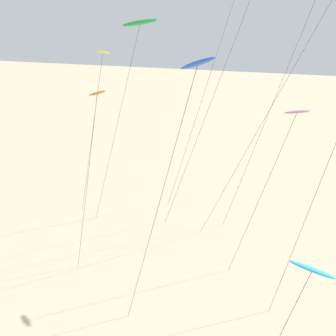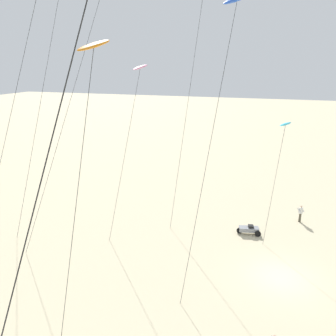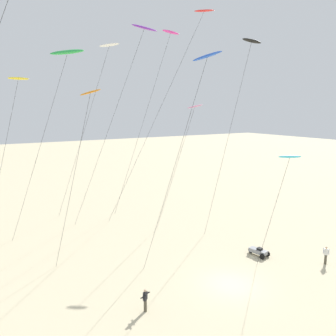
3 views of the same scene
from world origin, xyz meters
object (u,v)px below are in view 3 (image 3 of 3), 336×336
Objects in this scene: kite_white at (108,48)px; kite_flyer_nearest at (145,300)px; kite_purple at (144,30)px; beach_buggy at (259,251)px; kite_pink at (194,110)px; kite_black at (250,46)px; kite_green at (67,53)px; kite_red at (202,15)px; kite_orange at (89,97)px; kite_cyan at (289,158)px; kite_blue at (206,59)px; kite_flyer_middle at (326,255)px; kite_magenta at (169,37)px; kite_yellow at (17,82)px.

kite_flyer_nearest is (-6.28, -21.74, -20.45)m from kite_white.
beach_buggy is (4.48, -14.84, -22.43)m from kite_purple.
kite_pink is 8.66× the size of kite_flyer_nearest.
kite_pink is (-4.04, 4.36, -6.62)m from kite_black.
kite_white is 1.10× the size of kite_green.
kite_pink is at bearing -137.47° from kite_red.
kite_pink is 21.62m from kite_flyer_nearest.
kite_cyan is at bearing -30.39° from kite_orange.
kite_black is 1.14× the size of kite_blue.
kite_flyer_middle is at bearing -84.81° from kite_red.
kite_cyan is (7.98, -21.55, -11.69)m from kite_white.
kite_pink is 19.71m from kite_flyer_middle.
kite_white reaches higher than kite_blue.
kite_purple reaches higher than kite_blue.
kite_pink is (-3.18, -2.92, -11.24)m from kite_red.
kite_blue is at bearing -155.56° from kite_black.
kite_magenta is 1.19× the size of kite_green.
kite_blue is (-7.88, -11.25, -7.09)m from kite_red.
kite_black reaches higher than kite_flyer_nearest.
kite_purple is 1.64× the size of kite_pink.
kite_cyan is 17.89m from kite_orange.
kite_blue is 14.95m from kite_green.
kite_magenta is (-0.86, 18.75, 13.27)m from kite_cyan.
kite_white is 18.33m from kite_blue.
kite_cyan is 0.50× the size of kite_green.
kite_yellow is at bearing -178.66° from kite_magenta.
kite_red is (1.41, 14.86, 15.30)m from kite_cyan.
kite_magenta is (-2.27, 3.89, -2.03)m from kite_red.
kite_black is at bearing -53.74° from kite_white.
kite_purple reaches higher than kite_orange.
kite_yellow reaches higher than kite_flyer_nearest.
kite_black is 26.67m from kite_flyer_nearest.
kite_green is (0.28, 7.47, 4.63)m from kite_orange.
kite_magenta reaches higher than kite_pink.
kite_orange is 16.50m from kite_flyer_nearest.
kite_cyan is 11.06m from kite_blue.
kite_flyer_middle is 0.79× the size of beach_buggy.
kite_cyan reaches higher than kite_flyer_middle.
kite_magenta is at bearing 69.66° from kite_blue.
kite_red is 15.43× the size of kite_flyer_middle.
kite_orange is 10.70m from kite_yellow.
kite_purple is 29.23m from kite_flyer_nearest.
kite_orange is at bearing 148.68° from kite_blue.
kite_yellow is at bearing 154.27° from kite_green.
beach_buggy is at bearing 9.76° from kite_flyer_nearest.
kite_magenta is at bearing -21.46° from kite_white.
kite_flyer_middle is at bearing -6.86° from kite_flyer_nearest.
kite_orange reaches higher than kite_flyer_middle.
kite_yellow is 33.95m from kite_flyer_middle.
kite_green is (-16.76, 8.55, -0.90)m from kite_black.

